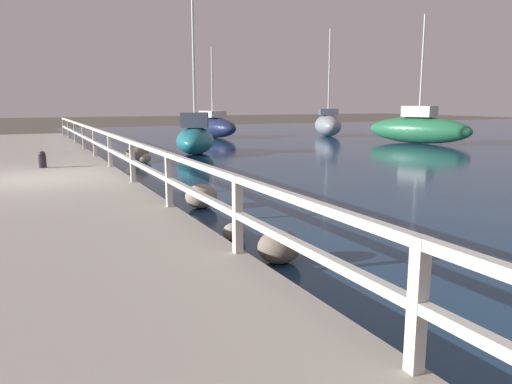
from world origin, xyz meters
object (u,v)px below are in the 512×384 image
at_px(mooring_bollard, 42,159).
at_px(sailboat_gray, 328,124).
at_px(sailboat_navy, 213,126).
at_px(sailboat_green, 419,129).
at_px(sailboat_teal, 195,138).

bearing_deg(mooring_bollard, sailboat_gray, 33.75).
xyz_separation_m(mooring_bollard, sailboat_navy, (9.85, 13.05, 0.12)).
bearing_deg(sailboat_gray, sailboat_green, -56.31).
bearing_deg(sailboat_navy, sailboat_green, -55.91).
bearing_deg(sailboat_navy, mooring_bollard, -135.81).
relative_size(mooring_bollard, sailboat_navy, 0.09).
distance_m(sailboat_green, sailboat_teal, 11.81).
bearing_deg(sailboat_green, mooring_bollard, 171.69).
xyz_separation_m(mooring_bollard, sailboat_teal, (5.90, 4.54, 0.11)).
bearing_deg(sailboat_gray, mooring_bollard, -122.08).
bearing_deg(mooring_bollard, sailboat_navy, 52.95).
distance_m(mooring_bollard, sailboat_gray, 19.98).
height_order(sailboat_navy, sailboat_teal, sailboat_teal).
xyz_separation_m(sailboat_navy, sailboat_green, (7.85, -8.46, 0.09)).
distance_m(sailboat_gray, sailboat_green, 6.61).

